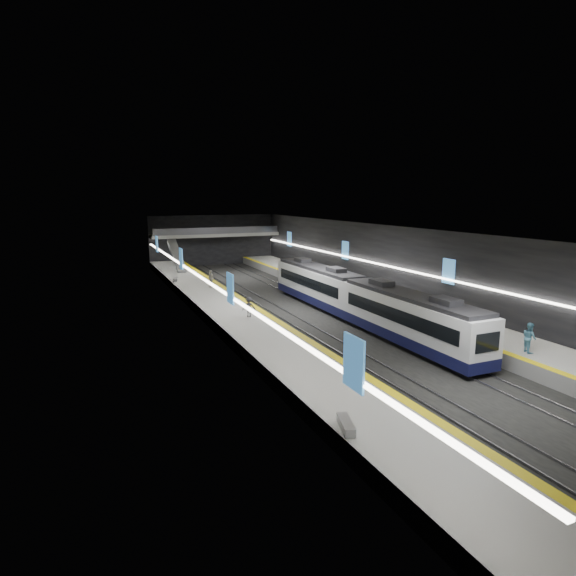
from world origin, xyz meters
name	(u,v)px	position (x,y,z in m)	size (l,w,h in m)	color
ground	(307,312)	(0.00, 0.00, 0.00)	(70.00, 70.00, 0.00)	black
ceiling	(307,229)	(0.00, 0.00, 8.00)	(20.00, 70.00, 0.04)	beige
wall_left	(203,278)	(-10.00, 0.00, 4.00)	(0.04, 70.00, 8.00)	black
wall_right	(395,265)	(10.00, 0.00, 4.00)	(0.04, 70.00, 8.00)	black
wall_back	(213,240)	(0.00, 35.00, 4.00)	(20.00, 0.04, 8.00)	black
platform_left	(232,314)	(-7.50, 0.00, 0.50)	(5.00, 70.00, 1.00)	slate
tile_surface_left	(232,309)	(-7.50, 0.00, 1.01)	(5.00, 70.00, 0.02)	#9B9B96
tactile_strip_left	(255,307)	(-5.30, 0.00, 1.02)	(0.60, 70.00, 0.02)	yellow
platform_right	(373,300)	(7.50, 0.00, 0.50)	(5.00, 70.00, 1.00)	slate
tile_surface_right	(373,295)	(7.50, 0.00, 1.01)	(5.00, 70.00, 0.02)	#9B9B96
tactile_strip_right	(354,297)	(5.30, 0.00, 1.02)	(0.60, 70.00, 0.02)	yellow
rails	(307,311)	(0.00, 0.00, 0.06)	(6.52, 70.00, 0.12)	gray
train	(356,297)	(2.50, -4.92, 2.20)	(2.69, 30.04, 3.60)	#10123C
ad_posters	(303,264)	(0.00, 1.00, 4.50)	(19.94, 53.50, 2.20)	#4690D3
cove_light_left	(205,280)	(-9.80, 0.00, 3.80)	(0.25, 68.60, 0.12)	white
cove_light_right	(393,267)	(9.80, 0.00, 3.80)	(0.25, 68.60, 0.12)	white
mezzanine_bridge	(216,235)	(0.00, 32.93, 5.04)	(20.00, 3.00, 1.50)	gray
escalator	(177,256)	(-7.50, 26.00, 2.90)	(1.20, 8.00, 0.60)	#99999E
bench_left_near	(346,425)	(-9.50, -23.81, 1.21)	(0.48, 1.72, 0.42)	#99999E
bench_left_far	(175,280)	(-9.50, 16.45, 1.21)	(0.47, 1.70, 0.42)	#99999E
bench_right_far	(348,280)	(9.40, 8.26, 1.21)	(0.47, 1.69, 0.41)	#99999E
passenger_right_a	(390,292)	(7.32, -3.19, 1.97)	(0.71, 0.46, 1.94)	#C94B55
passenger_right_b	(529,338)	(6.68, -19.37, 1.99)	(0.96, 0.75, 1.98)	teal
passenger_left_a	(211,279)	(-6.56, 10.92, 1.97)	(1.14, 0.48, 1.95)	beige
passenger_left_b	(249,307)	(-6.96, -3.30, 1.85)	(1.10, 0.63, 1.70)	#3D3D44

